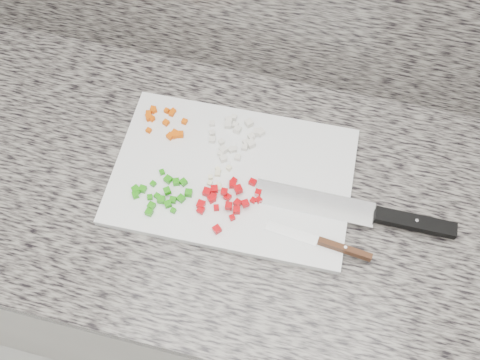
# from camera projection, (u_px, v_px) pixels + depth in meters

# --- Properties ---
(cabinet) EXTENTS (3.92, 0.62, 0.86)m
(cabinet) POSITION_uv_depth(u_px,v_px,m) (270.00, 276.00, 1.45)
(cabinet) COLOR silver
(cabinet) RESTS_ON ground
(countertop) EXTENTS (3.96, 0.64, 0.04)m
(countertop) POSITION_uv_depth(u_px,v_px,m) (282.00, 205.00, 1.05)
(countertop) COLOR slate
(countertop) RESTS_ON cabinet
(cutting_board) EXTENTS (0.47, 0.32, 0.02)m
(cutting_board) POSITION_uv_depth(u_px,v_px,m) (233.00, 176.00, 1.05)
(cutting_board) COLOR silver
(cutting_board) RESTS_ON countertop
(carrot_pile) EXTENTS (0.09, 0.08, 0.01)m
(carrot_pile) POSITION_uv_depth(u_px,v_px,m) (163.00, 122.00, 1.09)
(carrot_pile) COLOR #D65004
(carrot_pile) RESTS_ON cutting_board
(onion_pile) EXTENTS (0.12, 0.11, 0.01)m
(onion_pile) POSITION_uv_depth(u_px,v_px,m) (237.00, 137.00, 1.08)
(onion_pile) COLOR silver
(onion_pile) RESTS_ON cutting_board
(green_pepper_pile) EXTENTS (0.12, 0.10, 0.02)m
(green_pepper_pile) POSITION_uv_depth(u_px,v_px,m) (162.00, 194.00, 1.01)
(green_pepper_pile) COLOR #1E870C
(green_pepper_pile) RESTS_ON cutting_board
(red_pepper_pile) EXTENTS (0.12, 0.13, 0.02)m
(red_pepper_pile) POSITION_uv_depth(u_px,v_px,m) (228.00, 199.00, 1.01)
(red_pepper_pile) COLOR #B60208
(red_pepper_pile) RESTS_ON cutting_board
(garlic_pile) EXTENTS (0.04, 0.06, 0.01)m
(garlic_pile) POSITION_uv_depth(u_px,v_px,m) (218.00, 177.00, 1.03)
(garlic_pile) COLOR beige
(garlic_pile) RESTS_ON cutting_board
(chef_knife) EXTENTS (0.38, 0.05, 0.02)m
(chef_knife) POSITION_uv_depth(u_px,v_px,m) (380.00, 216.00, 0.99)
(chef_knife) COLOR silver
(chef_knife) RESTS_ON cutting_board
(paring_knife) EXTENTS (0.20, 0.04, 0.02)m
(paring_knife) POSITION_uv_depth(u_px,v_px,m) (331.00, 245.00, 0.97)
(paring_knife) COLOR silver
(paring_knife) RESTS_ON cutting_board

